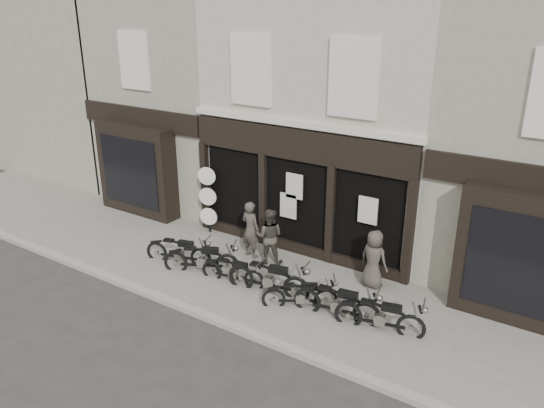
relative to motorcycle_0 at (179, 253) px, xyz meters
The scene contains 17 objects.
ground_plane 2.53m from the motorcycle_0, 10.78° to the right, with size 90.00×90.00×0.00m, color #2D2B28.
pavement 2.51m from the motorcycle_0, 10.03° to the left, with size 30.00×4.20×0.12m, color #67635B.
kerb 3.01m from the motorcycle_0, 35.00° to the right, with size 30.00×0.25×0.13m, color gray.
central_building 7.05m from the motorcycle_0, 65.91° to the left, with size 7.30×6.22×8.34m.
neighbour_left 7.61m from the motorcycle_0, 125.68° to the left, with size 5.60×6.73×8.34m.
filler_left 13.77m from the motorcycle_0, 155.33° to the left, with size 11.00×6.00×8.20m, color gray.
motorcycle_0 is the anchor object (origin of this frame).
motorcycle_1 0.92m from the motorcycle_0, ahead, with size 1.99×1.25×1.03m.
motorcycle_2 2.03m from the motorcycle_0, ahead, with size 1.89×0.57×0.91m.
motorcycle_3 3.12m from the motorcycle_0, ahead, with size 2.27×0.76×1.10m.
motorcycle_4 4.15m from the motorcycle_0, ahead, with size 1.68×1.23×0.91m.
motorcycle_5 5.13m from the motorcycle_0, ahead, with size 2.18×0.62×1.05m.
motorcycle_6 6.20m from the motorcycle_0, ahead, with size 2.08×0.75×1.01m.
man_left 2.18m from the motorcycle_0, 43.86° to the left, with size 0.63×0.41×1.73m, color #403A34.
man_centre 2.66m from the motorcycle_0, 33.18° to the left, with size 0.80×0.62×1.65m, color #3B362F.
man_right 5.56m from the motorcycle_0, 18.80° to the left, with size 0.78×0.51×1.60m, color #413A36.
advert_sign_post 2.36m from the motorcycle_0, 106.76° to the left, with size 0.58×0.38×2.44m.
Camera 1 is at (7.41, -9.58, 7.21)m, focal length 35.00 mm.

